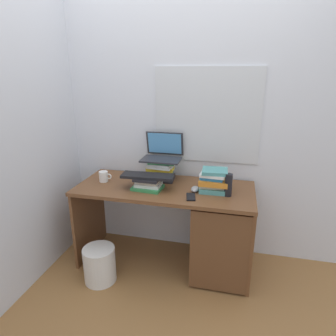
% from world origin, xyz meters
% --- Properties ---
extents(ground_plane, '(6.00, 6.00, 0.00)m').
position_xyz_m(ground_plane, '(0.00, 0.00, 0.00)').
color(ground_plane, olive).
extents(wall_back, '(6.00, 0.06, 2.60)m').
position_xyz_m(wall_back, '(0.00, 0.35, 1.30)').
color(wall_back, silver).
rests_on(wall_back, ground).
extents(wall_left, '(0.05, 6.00, 2.60)m').
position_xyz_m(wall_left, '(-0.99, 0.00, 1.30)').
color(wall_left, silver).
rests_on(wall_left, ground).
extents(desk, '(1.46, 0.62, 0.72)m').
position_xyz_m(desk, '(0.37, -0.02, 0.40)').
color(desk, brown).
rests_on(desk, ground).
extents(book_stack_tall, '(0.25, 0.21, 0.18)m').
position_xyz_m(book_stack_tall, '(-0.07, 0.15, 0.81)').
color(book_stack_tall, black).
rests_on(book_stack_tall, desk).
extents(book_stack_keyboard_riser, '(0.25, 0.19, 0.10)m').
position_xyz_m(book_stack_keyboard_riser, '(-0.12, -0.07, 0.77)').
color(book_stack_keyboard_riser, '#338C4C').
rests_on(book_stack_keyboard_riser, desk).
extents(book_stack_side, '(0.23, 0.19, 0.18)m').
position_xyz_m(book_stack_side, '(0.40, -0.00, 0.81)').
color(book_stack_side, teal).
rests_on(book_stack_side, desk).
extents(laptop, '(0.33, 0.27, 0.22)m').
position_xyz_m(laptop, '(-0.07, 0.20, 0.96)').
color(laptop, '#2D2D33').
rests_on(laptop, book_stack_tall).
extents(keyboard, '(0.43, 0.16, 0.02)m').
position_xyz_m(keyboard, '(-0.12, -0.08, 0.84)').
color(keyboard, black).
rests_on(keyboard, book_stack_keyboard_riser).
extents(computer_mouse, '(0.06, 0.10, 0.04)m').
position_xyz_m(computer_mouse, '(0.26, -0.03, 0.74)').
color(computer_mouse, '#A5A8AD').
rests_on(computer_mouse, desk).
extents(mug, '(0.11, 0.08, 0.09)m').
position_xyz_m(mug, '(-0.54, -0.00, 0.77)').
color(mug, white).
rests_on(mug, desk).
extents(water_bottle, '(0.06, 0.06, 0.18)m').
position_xyz_m(water_bottle, '(0.52, -0.07, 0.81)').
color(water_bottle, black).
rests_on(water_bottle, desk).
extents(cell_phone, '(0.09, 0.15, 0.01)m').
position_xyz_m(cell_phone, '(0.25, -0.16, 0.73)').
color(cell_phone, black).
rests_on(cell_phone, desk).
extents(wastebasket, '(0.26, 0.26, 0.30)m').
position_xyz_m(wastebasket, '(-0.45, -0.36, 0.15)').
color(wastebasket, silver).
rests_on(wastebasket, ground).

